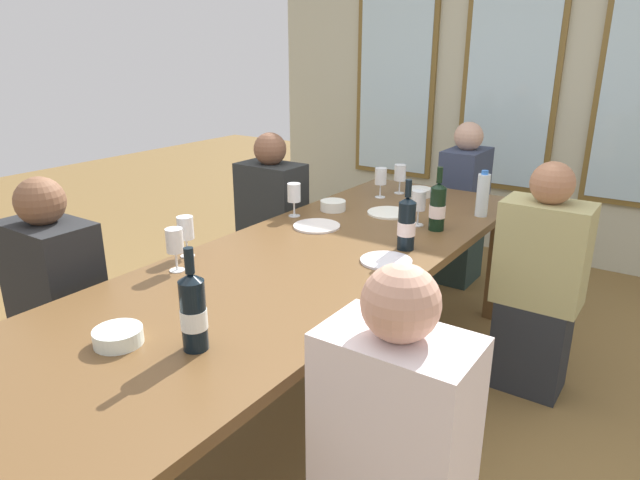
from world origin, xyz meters
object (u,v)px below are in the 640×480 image
Objects in this scene: white_plate_0 at (317,226)px; seated_person_4 at (462,208)px; dining_table at (311,269)px; wine_bottle_0 at (193,311)px; tasting_bowl_2 at (333,205)px; wine_bottle_2 at (407,223)px; wine_glass_2 at (175,243)px; wine_glass_3 at (419,202)px; wine_glass_4 at (294,194)px; seated_person_2 at (59,316)px; white_plate_1 at (389,213)px; wine_bottle_1 at (438,207)px; wine_glass_1 at (186,230)px; seated_person_1 at (538,287)px; seated_person_0 at (272,230)px; seated_person_3 at (392,473)px; water_bottle at (483,195)px; tasting_bowl_0 at (118,336)px; white_plate_2 at (386,261)px; wine_glass_0 at (400,174)px; tasting_bowl_1 at (419,192)px; wine_glass_5 at (381,178)px.

white_plate_0 is 0.21× the size of seated_person_4.
seated_person_4 reaches higher than dining_table.
tasting_bowl_2 is at bearing 107.91° from wine_bottle_0.
wine_bottle_2 is (0.13, 1.12, -0.00)m from wine_bottle_0.
wine_glass_2 is at bearing -91.99° from tasting_bowl_2.
wine_glass_3 is at bearing 37.47° from white_plate_0.
wine_glass_4 is 1.23m from seated_person_2.
white_plate_0 is at bearing 175.49° from wine_bottle_2.
white_plate_1 is 0.35m from wine_bottle_1.
wine_glass_1 is 1.61m from seated_person_1.
seated_person_4 reaches higher than wine_glass_4.
seated_person_3 is at bearing -42.45° from seated_person_0.
water_bottle is 1.25m from seated_person_0.
tasting_bowl_2 is 0.12× the size of seated_person_4.
white_plate_1 is 1.67m from tasting_bowl_0.
seated_person_4 is at bearing 101.09° from wine_bottle_2.
seated_person_1 is at bearing 4.84° from tasting_bowl_2.
seated_person_0 is at bearing 137.55° from seated_person_3.
tasting_bowl_0 is at bearing -152.13° from wine_bottle_0.
white_plate_0 is 0.73× the size of wine_bottle_0.
seated_person_3 is at bearing -14.78° from wine_glass_2.
wine_glass_1 is at bearing 48.78° from seated_person_2.
seated_person_1 and seated_person_2 have the same top height.
wine_glass_2 is at bearing -127.72° from dining_table.
water_bottle is at bearing 145.95° from seated_person_1.
wine_bottle_0 reaches higher than white_plate_1.
white_plate_1 is 0.76× the size of wine_bottle_1.
white_plate_2 is 0.79m from tasting_bowl_2.
white_plate_0 is at bearing 155.99° from white_plate_2.
seated_person_1 is (1.07, 0.09, -0.24)m from tasting_bowl_2.
wine_glass_2 is at bearing -98.61° from seated_person_4.
seated_person_0 is at bearing 109.54° from wine_glass_1.
seated_person_0 reaches higher than white_plate_2.
wine_glass_3 is (0.19, 0.64, 0.18)m from dining_table.
white_plate_2 is 1.23m from seated_person_0.
water_bottle is at bearing 14.06° from seated_person_0.
tasting_bowl_2 is 0.78× the size of wine_glass_0.
tasting_bowl_0 is at bearing -74.96° from wine_glass_4.
seated_person_0 reaches higher than white_plate_1.
tasting_bowl_1 reaches higher than white_plate_0.
water_bottle is 0.22× the size of seated_person_3.
tasting_bowl_0 is 0.84× the size of wine_glass_5.
seated_person_0 is at bearing 176.76° from wine_bottle_1.
tasting_bowl_2 reaches higher than white_plate_2.
seated_person_3 is (1.07, -1.36, -0.24)m from tasting_bowl_2.
tasting_bowl_1 is at bearing 68.71° from seated_person_2.
dining_table is 9.41× the size of wine_bottle_1.
wine_glass_2 is 0.86m from wine_glass_4.
wine_bottle_1 is 0.37m from water_bottle.
seated_person_0 is (-0.73, -0.48, -0.24)m from tasting_bowl_1.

